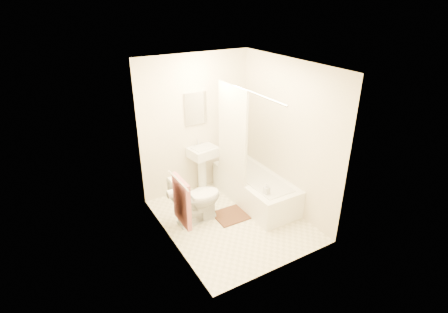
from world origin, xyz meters
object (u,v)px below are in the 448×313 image
toilet (197,199)px  sink (203,167)px  bath_mat (234,214)px  soap_bottle (267,189)px  bathtub (255,188)px

toilet → sink: (0.50, 0.77, 0.07)m
bath_mat → soap_bottle: size_ratio=3.35×
sink → bathtub: bearing=-61.1°
sink → bath_mat: bearing=-96.3°
sink → bathtub: sink is taller
toilet → bath_mat: bearing=-110.3°
sink → soap_bottle: 1.38m
bathtub → bath_mat: 0.63m
toilet → bath_mat: size_ratio=1.27×
sink → bathtub: size_ratio=0.55×
sink → soap_bottle: sink is taller
bathtub → toilet: bearing=-179.4°
toilet → bathtub: (1.10, 0.01, -0.15)m
bathtub → soap_bottle: soap_bottle is taller
soap_bottle → toilet: bearing=149.7°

